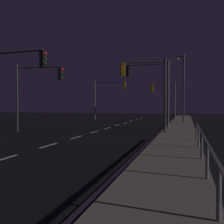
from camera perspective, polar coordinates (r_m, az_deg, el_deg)
ground_plane at (r=20.18m, az=-6.28°, el=-4.62°), size 112.00×112.00×0.00m
sidewalk_right at (r=18.96m, az=12.09°, el=-4.81°), size 2.49×77.00×0.14m
lane_markings_center at (r=23.48m, az=-3.33°, el=-3.76°), size 0.14×50.00×0.01m
lane_edge_line at (r=24.03m, az=8.88°, el=-3.65°), size 0.14×53.00×0.01m
traffic_light_overhead_east at (r=39.26m, az=9.69°, el=3.44°), size 3.21×0.36×4.85m
traffic_light_far_center at (r=23.64m, az=-13.87°, el=5.09°), size 3.91×0.34×5.18m
traffic_light_mid_right at (r=21.80m, az=6.26°, el=5.85°), size 3.28×0.54×5.25m
traffic_light_far_right at (r=20.11m, az=-18.27°, el=6.68°), size 4.53×0.86×5.62m
traffic_light_near_left at (r=26.74m, az=7.07°, el=5.78°), size 3.93×0.76×5.72m
traffic_light_far_left at (r=42.17m, az=-0.71°, el=3.83°), size 4.61×0.61×5.50m
street_lamp_mid_block at (r=34.59m, az=13.05°, el=5.44°), size 1.18×1.47×7.44m
barrier_fence at (r=8.47m, az=17.43°, el=-7.03°), size 0.09×18.13×0.98m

